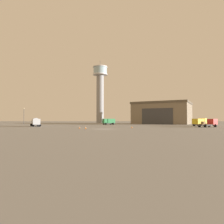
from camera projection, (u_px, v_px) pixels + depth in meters
ground_plane at (104, 129)px, 51.23m from camera, size 400.00×400.00×0.00m
control_tower at (100, 88)px, 131.41m from camera, size 9.61×9.61×41.20m
hangar at (163, 113)px, 108.28m from camera, size 36.51×34.80×11.53m
truck_fuel_tanker_silver at (36, 122)px, 68.90m from camera, size 4.83×6.66×2.96m
truck_box_yellow at (199, 122)px, 72.81m from camera, size 6.17×5.20×2.83m
truck_box_green at (109, 121)px, 89.73m from camera, size 5.95×4.64×2.73m
truck_flatbed_red at (209, 123)px, 63.45m from camera, size 7.08×4.80×2.63m
light_post_west at (24, 114)px, 97.21m from camera, size 0.44×0.44×8.00m
traffic_cone_near_left at (80, 128)px, 53.64m from camera, size 0.36×0.36×0.57m
traffic_cone_near_right at (86, 128)px, 50.60m from camera, size 0.36×0.36×0.72m
traffic_cone_mid_apron at (132, 127)px, 56.28m from camera, size 0.36×0.36×0.67m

